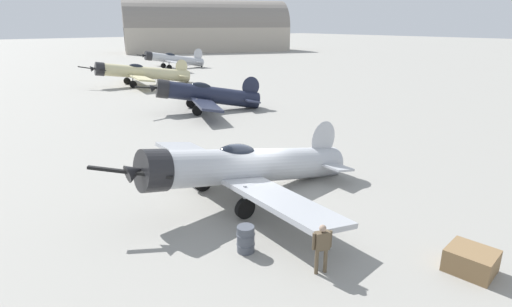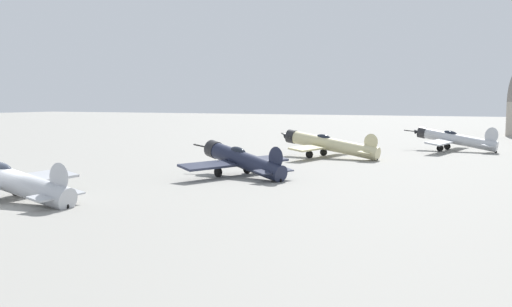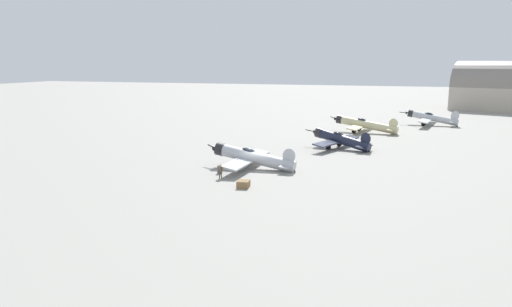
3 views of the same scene
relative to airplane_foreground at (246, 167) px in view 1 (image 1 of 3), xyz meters
The scene contains 9 objects.
ground_plane 1.42m from the airplane_foreground, ahead, with size 400.00×400.00×0.00m, color gray.
airplane_foreground is the anchor object (origin of this frame).
airplane_mid_apron 17.84m from the airplane_foreground, 63.64° to the left, with size 9.90×10.64×2.85m.
airplane_far_line 34.39m from the airplane_foreground, 73.57° to the left, with size 12.16×11.33×2.90m.
airplane_outer_stand 51.49m from the airplane_foreground, 65.87° to the left, with size 11.06×13.69×3.11m.
ground_crew_mechanic 5.96m from the airplane_foreground, 105.72° to the right, with size 0.57×0.36×1.56m.
equipment_crate 8.66m from the airplane_foreground, 77.30° to the right, with size 1.33×1.43×0.69m.
fuel_drum 4.40m from the airplane_foreground, 127.30° to the right, with size 0.60×0.60×0.88m.
distant_hangar 91.69m from the airplane_foreground, 59.03° to the left, with size 41.94×26.11×13.02m.
Camera 1 is at (-9.97, -12.54, 6.97)m, focal length 28.50 mm.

